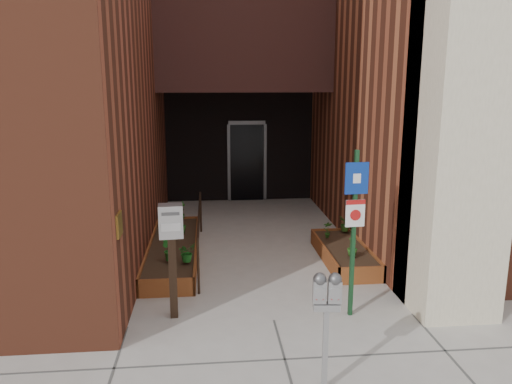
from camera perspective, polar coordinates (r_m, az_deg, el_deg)
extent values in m
plane|color=#9E9991|center=(7.16, 2.05, -14.46)|extent=(80.00, 80.00, 0.00)
cube|color=brown|center=(15.22, 22.51, 18.26)|extent=(8.00, 13.70, 10.00)
cube|color=beige|center=(7.43, 21.90, 3.52)|extent=(1.10, 1.20, 4.40)
cube|color=black|center=(12.37, -1.59, 16.04)|extent=(4.20, 2.00, 2.00)
cube|color=black|center=(13.86, -1.93, 5.30)|extent=(4.00, 0.30, 3.00)
cube|color=black|center=(13.76, -1.03, 3.36)|extent=(0.90, 0.06, 2.10)
cube|color=#B79338|center=(6.46, -15.40, -3.62)|extent=(0.04, 0.30, 0.30)
cube|color=brown|center=(7.91, -10.26, -10.75)|extent=(0.90, 0.04, 0.30)
cube|color=brown|center=(11.26, -8.84, -3.58)|extent=(0.90, 0.04, 0.30)
cube|color=brown|center=(9.60, -11.99, -6.56)|extent=(0.04, 3.60, 0.30)
cube|color=brown|center=(9.54, -6.83, -6.49)|extent=(0.04, 3.60, 0.30)
cube|color=black|center=(9.57, -9.41, -6.65)|extent=(0.82, 3.52, 0.26)
cube|color=brown|center=(8.43, 12.03, -9.32)|extent=(0.80, 0.04, 0.30)
cube|color=brown|center=(10.38, 8.48, -4.95)|extent=(0.80, 0.04, 0.30)
cube|color=brown|center=(9.30, 7.79, -7.03)|extent=(0.04, 2.20, 0.30)
cube|color=brown|center=(9.50, 12.29, -6.79)|extent=(0.04, 2.20, 0.30)
cube|color=black|center=(9.40, 10.06, -7.03)|extent=(0.72, 2.12, 0.26)
cylinder|color=black|center=(7.84, -6.62, -8.46)|extent=(0.04, 0.04, 0.90)
cylinder|color=black|center=(10.98, -6.33, -2.29)|extent=(0.04, 0.04, 0.90)
cylinder|color=black|center=(9.28, -6.52, -2.32)|extent=(0.04, 3.30, 0.04)
cube|color=#98989A|center=(5.60, 7.91, -17.45)|extent=(0.06, 0.06, 0.92)
cube|color=#98989A|center=(5.37, 8.07, -12.84)|extent=(0.29, 0.14, 0.07)
cube|color=#98989A|center=(5.29, 7.27, -11.23)|extent=(0.15, 0.11, 0.24)
sphere|color=#59595B|center=(5.23, 7.31, -9.85)|extent=(0.14, 0.14, 0.14)
cube|color=white|center=(5.24, 7.34, -11.26)|extent=(0.08, 0.01, 0.05)
cube|color=#B21414|center=(5.27, 7.32, -12.00)|extent=(0.08, 0.01, 0.03)
cube|color=#98989A|center=(5.31, 8.98, -11.19)|extent=(0.15, 0.11, 0.24)
sphere|color=#59595B|center=(5.26, 9.03, -9.80)|extent=(0.14, 0.14, 0.14)
cube|color=white|center=(5.26, 9.07, -11.21)|extent=(0.08, 0.01, 0.05)
cube|color=#B21414|center=(5.29, 9.04, -11.95)|extent=(0.08, 0.01, 0.03)
cube|color=#163D1F|center=(7.00, 11.06, -4.88)|extent=(0.06, 0.06, 2.36)
cube|color=navy|center=(6.77, 11.44, 1.55)|extent=(0.32, 0.04, 0.43)
cube|color=white|center=(6.77, 11.46, 1.54)|extent=(0.11, 0.02, 0.13)
cube|color=white|center=(6.88, 11.27, -2.40)|extent=(0.27, 0.04, 0.38)
cube|color=#B21414|center=(6.84, 11.34, -1.15)|extent=(0.27, 0.03, 0.06)
cylinder|color=#B21414|center=(6.87, 11.30, -2.60)|extent=(0.15, 0.02, 0.15)
cube|color=black|center=(7.11, -9.48, -9.57)|extent=(0.12, 0.12, 1.19)
cube|color=silver|center=(6.85, -9.72, -3.27)|extent=(0.34, 0.26, 0.45)
cube|color=#59595B|center=(6.69, -9.75, -2.49)|extent=(0.24, 0.03, 0.04)
cube|color=white|center=(6.74, -9.70, -4.00)|extent=(0.26, 0.03, 0.11)
imported|color=#1C631C|center=(8.45, -7.91, -6.83)|extent=(0.41, 0.41, 0.33)
imported|color=#195919|center=(8.55, -10.02, -6.50)|extent=(0.29, 0.29, 0.37)
imported|color=#1B4F16|center=(9.97, -8.61, -3.64)|extent=(0.29, 0.29, 0.39)
imported|color=#225F1B|center=(10.99, -8.56, -2.09)|extent=(0.29, 0.29, 0.40)
imported|color=#235317|center=(8.79, 10.96, -6.20)|extent=(0.24, 0.24, 0.32)
imported|color=#245819|center=(9.71, 8.20, -4.27)|extent=(0.18, 0.18, 0.32)
imported|color=#275418|center=(10.17, 10.18, -3.60)|extent=(0.31, 0.31, 0.31)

